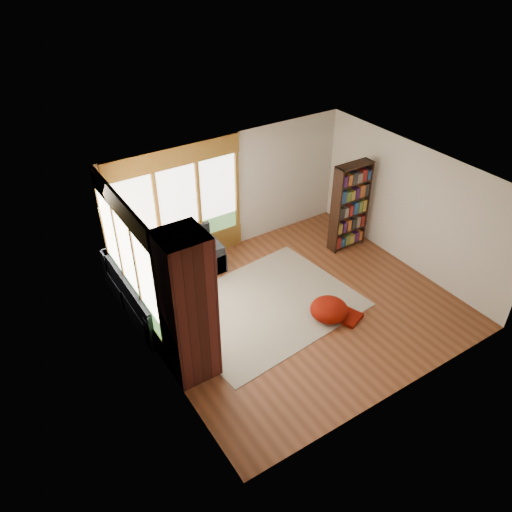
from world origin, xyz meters
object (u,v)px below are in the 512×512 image
dog_brindle (163,284)px  bookshelf (350,207)px  dog_tan (174,258)px  brick_chimney (188,308)px  sectional_sofa (165,281)px  area_rug (266,306)px  pouf (329,309)px

dog_brindle → bookshelf: bearing=-78.4°
dog_tan → brick_chimney: bearing=-162.2°
brick_chimney → bookshelf: bearing=17.8°
sectional_sofa → bookshelf: (4.09, -0.59, 0.68)m
area_rug → pouf: 1.21m
sectional_sofa → dog_brindle: bearing=-115.5°
brick_chimney → bookshelf: brick_chimney is taller
area_rug → dog_brindle: (-1.70, 0.72, 0.77)m
sectional_sofa → area_rug: sectional_sofa is taller
bookshelf → area_rug: bearing=-163.7°
area_rug → brick_chimney: bearing=-160.2°
bookshelf → sectional_sofa: bearing=171.8°
brick_chimney → pouf: bearing=-4.8°
brick_chimney → pouf: 2.89m
pouf → dog_tan: bearing=132.8°
area_rug → bookshelf: bookshelf is taller
dog_tan → dog_brindle: 0.74m
bookshelf → dog_tan: 3.93m
sectional_sofa → dog_tan: size_ratio=1.95×
brick_chimney → dog_brindle: size_ratio=2.74×
brick_chimney → pouf: (2.66, -0.22, -1.10)m
area_rug → dog_tan: (-1.22, 1.28, 0.81)m
bookshelf → pouf: bearing=-138.2°
brick_chimney → pouf: brick_chimney is taller
brick_chimney → bookshelf: (4.54, 1.46, -0.31)m
bookshelf → dog_brindle: size_ratio=2.08×
area_rug → dog_tan: size_ratio=2.95×
brick_chimney → dog_brindle: bearing=83.3°
brick_chimney → dog_brindle: (0.16, 1.39, -0.52)m
pouf → brick_chimney: bearing=175.2°
bookshelf → dog_tan: bookshelf is taller
dog_tan → dog_brindle: dog_tan is taller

